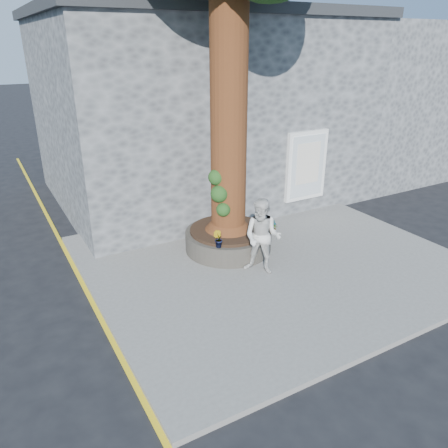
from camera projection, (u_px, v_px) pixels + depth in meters
ground at (242, 295)px, 9.94m from camera, size 120.00×120.00×0.00m
pavement at (270, 260)px, 11.40m from camera, size 9.00×8.00×0.12m
yellow_line at (96, 310)px, 9.35m from camera, size 0.10×30.00×0.01m
stone_shop at (197, 107)px, 15.62m from camera, size 10.30×8.30×6.30m
neighbour_shop at (359, 98)px, 19.32m from camera, size 6.00×8.00×6.00m
planter at (228, 239)px, 11.74m from camera, size 2.30×2.30×0.60m
man at (222, 202)px, 12.92m from camera, size 0.62×0.44×1.59m
woman at (262, 237)px, 10.32m from camera, size 1.12×1.15×1.86m
shopping_bag at (228, 223)px, 13.18m from camera, size 0.22×0.16×0.28m
plant_a at (273, 226)px, 11.25m from camera, size 0.26×0.24×0.41m
plant_b at (218, 239)px, 10.51m from camera, size 0.30×0.30×0.41m
plant_c at (268, 225)px, 11.47m from camera, size 0.22×0.22×0.31m
plant_d at (273, 228)px, 11.27m from camera, size 0.36×0.37×0.31m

